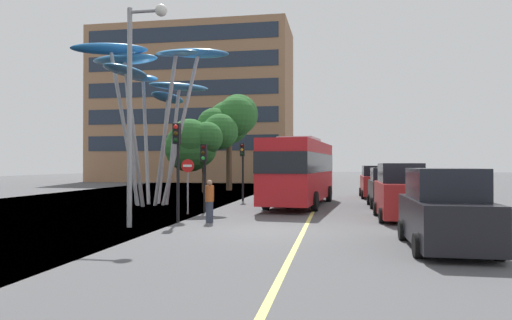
{
  "coord_description": "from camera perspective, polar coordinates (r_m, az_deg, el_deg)",
  "views": [
    {
      "loc": [
        2.44,
        -15.71,
        2.29
      ],
      "look_at": [
        -1.68,
        7.87,
        2.5
      ],
      "focal_mm": 32.48,
      "sensor_mm": 36.0,
      "label": 1
    }
  ],
  "objects": [
    {
      "name": "backdrop_building",
      "position": [
        62.92,
        -7.77,
        6.62
      ],
      "size": [
        25.95,
        10.37,
        20.16
      ],
      "color": "#936B4C",
      "rests_on": "ground"
    },
    {
      "name": "street_lamp",
      "position": [
        17.47,
        -14.36,
        8.68
      ],
      "size": [
        1.51,
        0.44,
        8.04
      ],
      "color": "gray",
      "rests_on": "ground"
    },
    {
      "name": "car_parked_near",
      "position": [
        13.51,
        22.24,
        -5.9
      ],
      "size": [
        2.05,
        4.33,
        2.17
      ],
      "color": "black",
      "rests_on": "ground"
    },
    {
      "name": "ground",
      "position": [
        16.2,
        -1.5,
        -8.8
      ],
      "size": [
        120.0,
        240.0,
        0.1
      ],
      "color": "#4C4C4F"
    },
    {
      "name": "car_parked_mid",
      "position": [
        20.04,
        17.32,
        -3.93
      ],
      "size": [
        1.93,
        4.43,
        2.32
      ],
      "color": "maroon",
      "rests_on": "ground"
    },
    {
      "name": "red_bus",
      "position": [
        25.59,
        5.42,
        -1.07
      ],
      "size": [
        3.46,
        10.23,
        3.73
      ],
      "color": "red",
      "rests_on": "ground"
    },
    {
      "name": "car_parked_far",
      "position": [
        25.69,
        15.81,
        -3.4
      ],
      "size": [
        1.9,
        3.97,
        2.09
      ],
      "color": "black",
      "rests_on": "ground"
    },
    {
      "name": "no_entry_sign",
      "position": [
        21.38,
        -8.41,
        -2.15
      ],
      "size": [
        0.6,
        0.12,
        2.51
      ],
      "color": "gray",
      "rests_on": "ground"
    },
    {
      "name": "leaf_sculpture",
      "position": [
        26.84,
        -12.6,
        9.82
      ],
      "size": [
        8.34,
        8.01,
        8.98
      ],
      "color": "#9EA0A5",
      "rests_on": "ground"
    },
    {
      "name": "car_side_street",
      "position": [
        32.6,
        14.54,
        -2.7
      ],
      "size": [
        2.09,
        4.43,
        2.18
      ],
      "color": "maroon",
      "rests_on": "ground"
    },
    {
      "name": "tree_pavement_near",
      "position": [
        37.63,
        -7.19,
        2.17
      ],
      "size": [
        5.68,
        5.14,
        6.48
      ],
      "color": "brown",
      "rests_on": "ground"
    },
    {
      "name": "pedestrian",
      "position": [
        18.18,
        -5.74,
        -5.08
      ],
      "size": [
        0.34,
        0.34,
        1.67
      ],
      "color": "#2D3342",
      "rests_on": "ground"
    },
    {
      "name": "tree_pavement_far",
      "position": [
        41.07,
        -3.09,
        5.03
      ],
      "size": [
        5.06,
        5.11,
        8.48
      ],
      "color": "brown",
      "rests_on": "ground"
    },
    {
      "name": "traffic_light_kerb_far",
      "position": [
        22.19,
        -6.42,
        -0.35
      ],
      "size": [
        0.28,
        0.42,
        3.23
      ],
      "color": "black",
      "rests_on": "ground"
    },
    {
      "name": "traffic_light_kerb_near",
      "position": [
        18.36,
        -9.68,
        1.1
      ],
      "size": [
        0.28,
        0.42,
        3.88
      ],
      "color": "black",
      "rests_on": "ground"
    },
    {
      "name": "traffic_light_island_mid",
      "position": [
        28.61,
        -1.67,
        0.09
      ],
      "size": [
        0.28,
        0.42,
        3.57
      ],
      "color": "black",
      "rests_on": "ground"
    },
    {
      "name": "traffic_light_opposite",
      "position": [
        35.63,
        0.66,
        0.45
      ],
      "size": [
        0.28,
        0.42,
        4.0
      ],
      "color": "black",
      "rests_on": "ground"
    }
  ]
}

